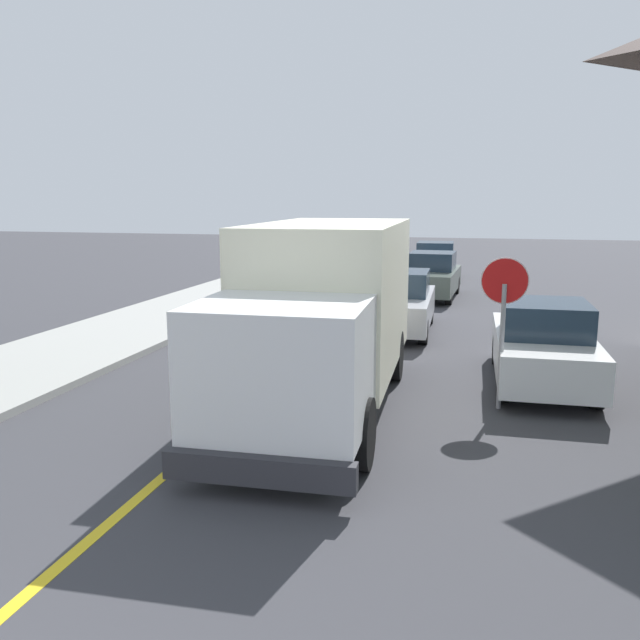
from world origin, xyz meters
TOP-DOWN VIEW (x-y plane):
  - centre_line_yellow at (0.00, 10.00)m, footprint 0.16×56.00m
  - box_truck at (1.35, 9.65)m, footprint 2.66×7.26m
  - parked_car_near at (1.76, 16.51)m, footprint 1.93×4.45m
  - parked_car_mid at (2.15, 23.00)m, footprint 1.99×4.47m
  - parked_car_far at (1.86, 28.59)m, footprint 1.95×4.46m
  - parked_van_across at (5.20, 12.03)m, footprint 1.88×4.43m
  - stop_sign at (4.36, 10.29)m, footprint 0.80×0.10m

SIDE VIEW (x-z plane):
  - centre_line_yellow at x=0.00m, z-range 0.00..0.01m
  - parked_car_near at x=1.76m, z-range -0.04..1.63m
  - parked_car_mid at x=2.15m, z-range -0.04..1.63m
  - parked_car_far at x=1.86m, z-range -0.04..1.63m
  - parked_van_across at x=5.20m, z-range -0.04..1.63m
  - box_truck at x=1.35m, z-range 0.17..3.37m
  - stop_sign at x=4.36m, z-range 0.53..3.18m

